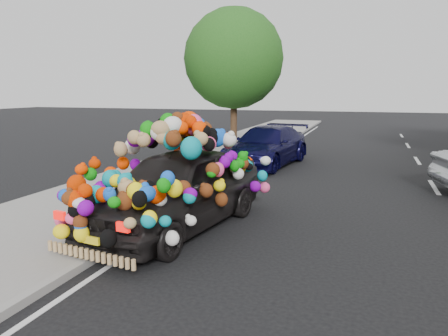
{
  "coord_description": "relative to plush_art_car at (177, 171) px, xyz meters",
  "views": [
    {
      "loc": [
        1.78,
        -8.43,
        2.74
      ],
      "look_at": [
        -1.18,
        0.39,
        1.07
      ],
      "focal_mm": 35.0,
      "sensor_mm": 36.0,
      "label": 1
    }
  ],
  "objects": [
    {
      "name": "ground",
      "position": [
        1.8,
        0.7,
        -1.16
      ],
      "size": [
        100.0,
        100.0,
        0.0
      ],
      "primitive_type": "plane",
      "color": "black",
      "rests_on": "ground"
    },
    {
      "name": "sidewalk",
      "position": [
        -2.5,
        0.7,
        -1.1
      ],
      "size": [
        4.0,
        60.0,
        0.12
      ],
      "primitive_type": "cube",
      "color": "gray",
      "rests_on": "ground"
    },
    {
      "name": "kerb",
      "position": [
        -0.55,
        0.7,
        -1.1
      ],
      "size": [
        0.15,
        60.0,
        0.13
      ],
      "primitive_type": "cube",
      "color": "gray",
      "rests_on": "ground"
    },
    {
      "name": "tree_near_sidewalk",
      "position": [
        -2.0,
        10.2,
        2.86
      ],
      "size": [
        4.2,
        4.2,
        6.13
      ],
      "color": "#332114",
      "rests_on": "ground"
    },
    {
      "name": "plush_art_car",
      "position": [
        0.0,
        0.0,
        0.0
      ],
      "size": [
        3.0,
        5.2,
        2.25
      ],
      "rotation": [
        0.0,
        0.0,
        -0.16
      ],
      "color": "black",
      "rests_on": "ground"
    },
    {
      "name": "navy_sedan",
      "position": [
        0.0,
        7.83,
        -0.45
      ],
      "size": [
        2.71,
        5.15,
        1.42
      ],
      "primitive_type": "imported",
      "rotation": [
        0.0,
        0.0,
        -0.15
      ],
      "color": "black",
      "rests_on": "ground"
    }
  ]
}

